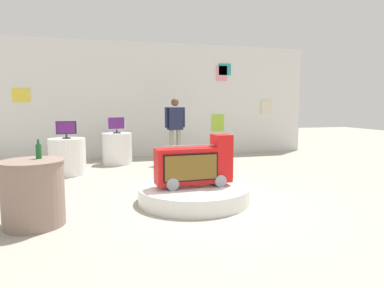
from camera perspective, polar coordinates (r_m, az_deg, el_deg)
The scene contains 11 objects.
ground_plane at distance 5.48m, azimuth 0.85°, elevation -9.67°, with size 30.00×30.00×0.00m, color #A8A091.
back_wall_display at distance 10.28m, azimuth -7.14°, elevation 7.25°, with size 10.03×0.13×3.33m.
main_display_pedestal at distance 5.50m, azimuth 0.26°, elevation -8.28°, with size 1.75×1.75×0.25m, color white.
novelty_firetruck_tv at distance 5.40m, azimuth 0.54°, elevation -3.55°, with size 1.22×0.43×0.81m.
display_pedestal_left_rear at distance 8.02m, azimuth -19.99°, elevation -1.97°, with size 0.78×0.78×0.80m, color white.
tv_on_left_rear at distance 7.95m, azimuth -20.17°, elevation 2.39°, with size 0.42×0.17×0.38m.
display_pedestal_center_rear at distance 9.13m, azimuth -12.31°, elevation -0.73°, with size 0.76×0.76×0.80m, color white.
tv_on_center_rear at distance 9.07m, azimuth -12.41°, elevation 3.24°, with size 0.46×0.20×0.42m.
side_table_round at distance 4.82m, azimuth -24.85°, elevation -7.31°, with size 0.78×0.78×0.84m.
bottle_on_side_table at distance 4.84m, azimuth -24.13°, elevation -1.04°, with size 0.07×0.07×0.25m.
shopper_browsing_near_truck at distance 8.94m, azimuth -2.84°, elevation 3.10°, with size 0.55×0.26×1.70m.
Camera 1 is at (-1.47, -5.05, 1.53)m, focal length 32.12 mm.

